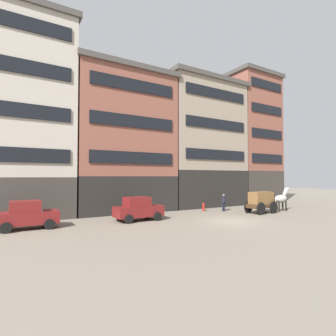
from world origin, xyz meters
The scene contains 11 objects.
ground_plane centered at (0.00, 0.00, 0.00)m, with size 120.00×120.00×0.00m, color slate.
building_far_left centered at (-13.33, 9.92, 8.54)m, with size 7.51×5.66×16.99m.
building_center_left centered at (-4.86, 9.92, 7.00)m, with size 10.13×5.66×13.92m.
building_center_right centered at (5.06, 9.92, 7.45)m, with size 10.40×5.66×14.81m.
building_far_right centered at (13.50, 9.92, 8.63)m, with size 7.18×5.66×17.16m.
cargo_wagon centered at (5.56, 1.81, 1.15)m, with size 2.94×1.57×1.98m.
draft_horse centered at (8.51, 1.81, 1.27)m, with size 2.35×0.64×2.30m.
sedan_dark centered at (-5.98, 3.91, 0.91)m, with size 3.73×1.93×1.83m.
sedan_light centered at (-13.54, 4.58, 0.91)m, with size 3.71×1.87×1.83m.
pedestrian_officer centered at (3.57, 4.70, 0.98)m, with size 0.42×0.42×1.79m.
fire_hydrant_curbside centered at (1.94, 5.79, 0.43)m, with size 0.24×0.24×0.83m.
Camera 1 is at (-14.69, -14.89, 3.39)m, focal length 28.47 mm.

